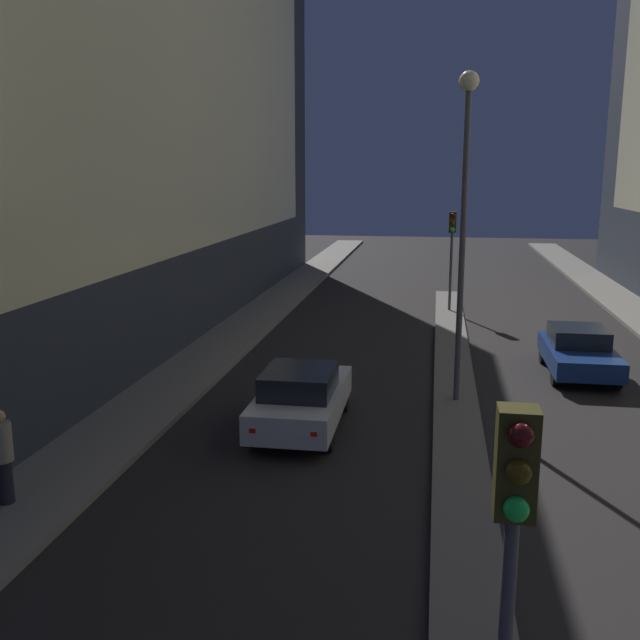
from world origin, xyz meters
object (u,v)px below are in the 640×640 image
Objects in this scene: car_right_lane at (579,351)px; street_lamp at (465,188)px; traffic_light_near at (511,546)px; pedestrian_on_left_sidewalk at (2,455)px; traffic_light_mid at (452,238)px; car_left_lane at (301,398)px.

street_lamp is at bearing -137.18° from car_right_lane.
pedestrian_on_left_sidewalk is at bearing 145.23° from traffic_light_near.
pedestrian_on_left_sidewalk is (-8.42, 5.85, -2.20)m from traffic_light_near.
traffic_light_mid is 15.92m from car_left_lane.
street_lamp reaches higher than car_left_lane.
street_lamp is (0.00, 13.46, 2.47)m from traffic_light_near.
street_lamp is (0.00, -12.73, 2.47)m from traffic_light_mid.
car_left_lane is at bearing -141.48° from car_right_lane.
traffic_light_mid reaches higher than car_right_lane.
traffic_light_mid is at bearing 90.00° from traffic_light_near.
car_right_lane is 16.52m from pedestrian_on_left_sidewalk.
street_lamp reaches higher than traffic_light_near.
car_left_lane is 9.69m from car_right_lane.
car_left_lane is at bearing 109.12° from traffic_light_near.
car_right_lane is at bearing 38.52° from car_left_lane.
traffic_light_near is 11.84m from car_left_lane.
car_right_lane is at bearing 42.34° from pedestrian_on_left_sidewalk.
traffic_light_mid is 10.29m from car_right_lane.
traffic_light_near is 1.06× the size of car_right_lane.
street_lamp is at bearing -90.00° from traffic_light_mid.
traffic_light_mid is 2.39× the size of pedestrian_on_left_sidewalk.
traffic_light_near is 26.19m from traffic_light_mid.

